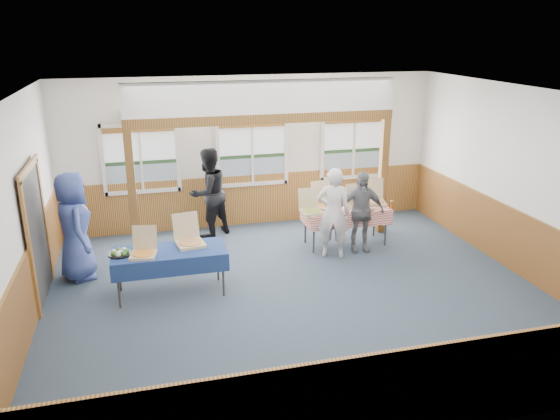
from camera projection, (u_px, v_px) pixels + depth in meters
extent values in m
plane|color=#2C3A48|center=(297.00, 293.00, 8.89)|extent=(8.00, 8.00, 0.00)
plane|color=white|center=(299.00, 94.00, 7.88)|extent=(8.00, 8.00, 0.00)
plane|color=silver|center=(252.00, 152.00, 11.60)|extent=(8.00, 0.00, 8.00)
plane|color=silver|center=(401.00, 306.00, 5.17)|extent=(8.00, 0.00, 8.00)
plane|color=silver|center=(17.00, 221.00, 7.44)|extent=(0.00, 8.00, 8.00)
plane|color=silver|center=(522.00, 182.00, 9.33)|extent=(0.00, 8.00, 8.00)
cube|color=brown|center=(253.00, 199.00, 11.91)|extent=(7.98, 0.05, 1.10)
cube|color=brown|center=(392.00, 397.00, 5.53)|extent=(7.98, 0.05, 1.10)
cube|color=brown|center=(30.00, 290.00, 7.78)|extent=(0.05, 6.98, 1.10)
cube|color=brown|center=(512.00, 239.00, 9.66)|extent=(0.05, 6.98, 1.10)
cube|color=#2F2F2F|center=(36.00, 235.00, 8.45)|extent=(0.06, 1.30, 2.10)
cube|color=silver|center=(144.00, 191.00, 11.22)|extent=(1.52, 0.05, 0.08)
cube|color=silver|center=(138.00, 125.00, 10.78)|extent=(1.52, 0.05, 0.08)
cube|color=silver|center=(103.00, 161.00, 10.83)|extent=(0.08, 0.05, 1.46)
cube|color=silver|center=(178.00, 157.00, 11.18)|extent=(0.08, 0.05, 1.46)
cube|color=silver|center=(141.00, 159.00, 11.00)|extent=(0.05, 0.05, 1.30)
cube|color=gray|center=(142.00, 177.00, 11.16)|extent=(1.40, 0.02, 0.52)
cube|color=#1D3A1D|center=(141.00, 163.00, 11.07)|extent=(1.40, 0.02, 0.08)
cube|color=silver|center=(140.00, 144.00, 10.94)|extent=(1.40, 0.02, 0.70)
cube|color=brown|center=(138.00, 130.00, 10.80)|extent=(1.40, 0.07, 0.10)
cube|color=silver|center=(253.00, 184.00, 11.77)|extent=(1.52, 0.05, 0.08)
cube|color=silver|center=(252.00, 120.00, 11.33)|extent=(1.52, 0.05, 0.08)
cube|color=silver|center=(218.00, 154.00, 11.37)|extent=(0.08, 0.05, 1.46)
cube|color=silver|center=(286.00, 151.00, 11.72)|extent=(0.08, 0.05, 1.46)
cube|color=silver|center=(252.00, 152.00, 11.55)|extent=(0.05, 0.05, 1.30)
cube|color=gray|center=(252.00, 170.00, 11.71)|extent=(1.40, 0.02, 0.52)
cube|color=#1D3A1D|center=(252.00, 156.00, 11.61)|extent=(1.40, 0.02, 0.08)
cube|color=silver|center=(252.00, 138.00, 11.49)|extent=(1.40, 0.02, 0.70)
cube|color=brown|center=(252.00, 125.00, 11.34)|extent=(1.40, 0.07, 0.10)
cube|color=silver|center=(353.00, 177.00, 12.31)|extent=(1.52, 0.05, 0.08)
cube|color=silver|center=(355.00, 116.00, 11.87)|extent=(1.52, 0.05, 0.08)
cube|color=silver|center=(322.00, 149.00, 11.92)|extent=(0.08, 0.05, 1.46)
cube|color=silver|center=(385.00, 145.00, 12.27)|extent=(0.08, 0.05, 1.46)
cube|color=silver|center=(354.00, 147.00, 12.09)|extent=(0.05, 0.05, 1.30)
cube|color=gray|center=(353.00, 164.00, 12.25)|extent=(1.40, 0.02, 0.52)
cube|color=#1D3A1D|center=(353.00, 151.00, 12.16)|extent=(1.40, 0.02, 0.08)
cube|color=silver|center=(354.00, 133.00, 12.03)|extent=(1.40, 0.02, 0.70)
cube|color=brown|center=(355.00, 120.00, 11.89)|extent=(1.40, 0.07, 0.10)
cube|color=#523812|center=(132.00, 194.00, 10.03)|extent=(0.15, 0.15, 2.40)
cube|color=#523812|center=(383.00, 177.00, 11.22)|extent=(0.15, 0.15, 2.40)
cube|color=#523812|center=(264.00, 119.00, 10.22)|extent=(5.15, 0.18, 0.18)
cylinder|color=#2F2F2F|center=(118.00, 286.00, 8.31)|extent=(0.04, 0.04, 0.73)
cylinder|color=#2F2F2F|center=(119.00, 270.00, 8.86)|extent=(0.04, 0.04, 0.73)
cylinder|color=#2F2F2F|center=(223.00, 275.00, 8.69)|extent=(0.04, 0.04, 0.73)
cylinder|color=#2F2F2F|center=(218.00, 260.00, 9.24)|extent=(0.04, 0.04, 0.73)
cube|color=#2F2F2F|center=(169.00, 251.00, 8.66)|extent=(1.80, 0.91, 0.03)
cube|color=navy|center=(169.00, 250.00, 8.65)|extent=(1.87, 0.98, 0.01)
cube|color=navy|center=(171.00, 269.00, 8.34)|extent=(1.78, 0.21, 0.28)
cube|color=navy|center=(168.00, 250.00, 9.05)|extent=(1.78, 0.21, 0.28)
cylinder|color=#2F2F2F|center=(314.00, 235.00, 10.37)|extent=(0.04, 0.04, 0.73)
cylinder|color=#2F2F2F|center=(305.00, 225.00, 10.88)|extent=(0.04, 0.04, 0.73)
cylinder|color=#2F2F2F|center=(386.00, 228.00, 10.73)|extent=(0.04, 0.04, 0.73)
cylinder|color=#2F2F2F|center=(374.00, 219.00, 11.23)|extent=(0.04, 0.04, 0.73)
cube|color=#2F2F2F|center=(346.00, 209.00, 10.68)|extent=(1.70, 0.93, 0.03)
cube|color=red|center=(346.00, 208.00, 10.68)|extent=(1.77, 1.00, 0.01)
cube|color=red|center=(353.00, 221.00, 10.39)|extent=(1.64, 0.29, 0.28)
cube|color=red|center=(339.00, 209.00, 11.06)|extent=(1.64, 0.29, 0.28)
cube|color=tan|center=(143.00, 255.00, 8.41)|extent=(0.44, 0.44, 0.04)
cylinder|color=gold|center=(143.00, 253.00, 8.40)|extent=(0.38, 0.38, 0.01)
cube|color=tan|center=(145.00, 237.00, 8.56)|extent=(0.39, 0.16, 0.37)
cube|color=tan|center=(190.00, 244.00, 8.83)|extent=(0.49, 0.49, 0.05)
cylinder|color=tan|center=(190.00, 242.00, 8.82)|extent=(0.43, 0.43, 0.01)
cube|color=tan|center=(186.00, 225.00, 8.98)|extent=(0.44, 0.17, 0.42)
cube|color=tan|center=(312.00, 212.00, 10.36)|extent=(0.39, 0.39, 0.04)
cylinder|color=gold|center=(312.00, 211.00, 10.35)|extent=(0.34, 0.34, 0.01)
cube|color=tan|center=(308.00, 198.00, 10.51)|extent=(0.39, 0.10, 0.38)
cube|color=tan|center=(327.00, 206.00, 10.72)|extent=(0.49, 0.49, 0.05)
cylinder|color=gold|center=(327.00, 204.00, 10.71)|extent=(0.43, 0.43, 0.01)
cube|color=tan|center=(321.00, 191.00, 10.87)|extent=(0.44, 0.17, 0.42)
cube|color=tan|center=(360.00, 208.00, 10.62)|extent=(0.42, 0.42, 0.05)
cylinder|color=gold|center=(360.00, 206.00, 10.61)|extent=(0.37, 0.37, 0.01)
cube|color=tan|center=(356.00, 193.00, 10.77)|extent=(0.41, 0.12, 0.40)
cube|color=tan|center=(375.00, 203.00, 10.91)|extent=(0.50, 0.50, 0.05)
cylinder|color=tan|center=(375.00, 201.00, 10.91)|extent=(0.44, 0.44, 0.01)
cube|color=tan|center=(373.00, 188.00, 11.08)|extent=(0.43, 0.19, 0.41)
cylinder|color=black|center=(120.00, 254.00, 8.47)|extent=(0.37, 0.37, 0.03)
cylinder|color=silver|center=(120.00, 252.00, 8.46)|extent=(0.08, 0.08, 0.04)
sphere|color=#386D29|center=(127.00, 251.00, 8.48)|extent=(0.08, 0.08, 0.08)
sphere|color=beige|center=(124.00, 250.00, 8.54)|extent=(0.08, 0.08, 0.08)
sphere|color=#386D29|center=(118.00, 250.00, 8.54)|extent=(0.08, 0.08, 0.08)
sphere|color=beige|center=(114.00, 252.00, 8.47)|extent=(0.08, 0.08, 0.08)
sphere|color=#386D29|center=(114.00, 254.00, 8.39)|extent=(0.08, 0.08, 0.08)
sphere|color=beige|center=(118.00, 255.00, 8.36)|extent=(0.08, 0.08, 0.08)
sphere|color=#386D29|center=(124.00, 254.00, 8.40)|extent=(0.08, 0.08, 0.08)
cylinder|color=brown|center=(392.00, 205.00, 10.62)|extent=(0.07, 0.07, 0.15)
imported|color=silver|center=(333.00, 213.00, 10.07)|extent=(0.74, 0.62, 1.72)
imported|color=black|center=(208.00, 193.00, 11.08)|extent=(1.13, 1.07, 1.84)
imported|color=#3E4F9C|center=(74.00, 226.00, 9.16)|extent=(0.81, 1.04, 1.88)
imported|color=slate|center=(360.00, 212.00, 10.37)|extent=(0.96, 0.49, 1.57)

